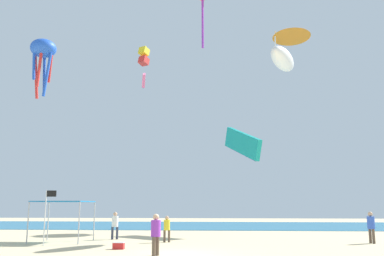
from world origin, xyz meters
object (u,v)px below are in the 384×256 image
(person_leftmost, at_px, (371,225))
(kite_parafoil_teal, at_px, (242,144))
(person_central, at_px, (115,223))
(kite_octopus_blue, at_px, (43,51))
(kite_box_yellow, at_px, (144,56))
(person_rightmost, at_px, (167,227))
(person_near_tent, at_px, (156,231))
(kite_parafoil_pink, at_px, (144,80))
(kite_delta_orange, at_px, (291,34))
(cooler_box, at_px, (119,246))
(canopy_tent, at_px, (64,203))
(banner_flag, at_px, (47,211))
(kite_inflatable_white, at_px, (283,59))

(person_leftmost, xyz_separation_m, kite_parafoil_teal, (-7.16, 7.92, 6.09))
(person_central, distance_m, kite_octopus_blue, 13.85)
(kite_box_yellow, bearing_deg, person_central, 124.02)
(person_central, xyz_separation_m, person_rightmost, (3.73, -1.92, -0.12))
(person_near_tent, height_order, kite_parafoil_pink, kite_parafoil_pink)
(kite_box_yellow, bearing_deg, kite_delta_orange, -155.48)
(kite_box_yellow, relative_size, kite_octopus_blue, 0.48)
(kite_parafoil_teal, bearing_deg, kite_box_yellow, -163.86)
(cooler_box, bearing_deg, canopy_tent, 139.30)
(kite_delta_orange, bearing_deg, cooler_box, -117.88)
(person_near_tent, distance_m, person_central, 9.92)
(person_central, bearing_deg, kite_parafoil_teal, -165.70)
(kite_parafoil_teal, bearing_deg, person_near_tent, -43.31)
(person_central, distance_m, kite_parafoil_teal, 12.33)
(kite_parafoil_pink, relative_size, kite_octopus_blue, 0.93)
(person_near_tent, relative_size, banner_flag, 0.60)
(kite_parafoil_pink, xyz_separation_m, kite_delta_orange, (15.29, 5.63, 6.67))
(kite_parafoil_pink, xyz_separation_m, kite_octopus_blue, (-5.56, -10.30, -0.74))
(person_rightmost, xyz_separation_m, banner_flag, (-6.45, -2.74, 0.95))
(kite_inflatable_white, relative_size, kite_delta_orange, 1.12)
(canopy_tent, xyz_separation_m, kite_octopus_blue, (-3.38, 3.02, 11.13))
(kite_inflatable_white, distance_m, kite_parafoil_teal, 7.54)
(person_near_tent, relative_size, person_leftmost, 1.00)
(kite_octopus_blue, height_order, kite_inflatable_white, kite_octopus_blue)
(person_leftmost, distance_m, person_rightmost, 12.17)
(person_central, relative_size, banner_flag, 0.58)
(kite_box_yellow, height_order, kite_parafoil_teal, kite_box_yellow)
(canopy_tent, height_order, kite_octopus_blue, kite_octopus_blue)
(kite_box_yellow, bearing_deg, cooler_box, 126.85)
(kite_inflatable_white, bearing_deg, canopy_tent, -51.36)
(person_rightmost, height_order, kite_octopus_blue, kite_octopus_blue)
(kite_delta_orange, bearing_deg, kite_box_yellow, 178.24)
(kite_inflatable_white, xyz_separation_m, kite_delta_orange, (3.09, 14.30, 7.93))
(kite_box_yellow, distance_m, kite_parafoil_teal, 19.70)
(person_leftmost, distance_m, cooler_box, 14.76)
(banner_flag, distance_m, kite_parafoil_pink, 20.06)
(kite_parafoil_pink, xyz_separation_m, kite_inflatable_white, (12.20, -8.67, -1.26))
(kite_inflatable_white, bearing_deg, person_central, -58.07)
(person_rightmost, relative_size, kite_inflatable_white, 0.32)
(person_central, height_order, kite_box_yellow, kite_box_yellow)
(banner_flag, bearing_deg, kite_parafoil_pink, 81.88)
(kite_octopus_blue, bearing_deg, banner_flag, 85.65)
(cooler_box, xyz_separation_m, kite_delta_orange, (12.95, 22.85, 20.71))
(canopy_tent, relative_size, banner_flag, 1.03)
(canopy_tent, relative_size, kite_delta_orange, 0.72)
(person_central, bearing_deg, kite_delta_orange, -152.51)
(banner_flag, relative_size, cooler_box, 5.31)
(canopy_tent, xyz_separation_m, kite_parafoil_pink, (2.18, 13.33, 11.87))
(person_near_tent, xyz_separation_m, kite_octopus_blue, (-10.27, 9.67, 12.40))
(canopy_tent, distance_m, kite_octopus_blue, 12.02)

